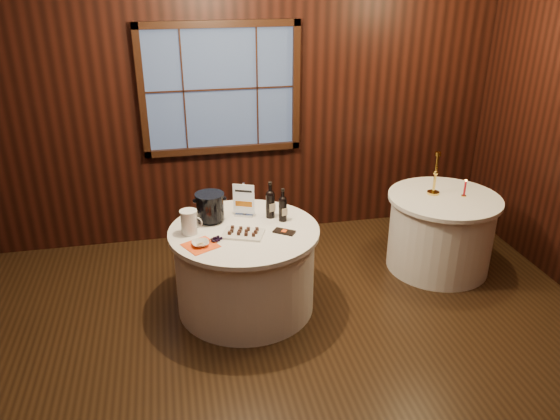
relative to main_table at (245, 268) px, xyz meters
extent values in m
plane|color=black|center=(0.00, -1.00, -0.39)|extent=(6.00, 6.00, 0.00)
cube|color=black|center=(0.00, 1.50, 1.11)|extent=(6.00, 0.02, 3.00)
cube|color=#3B4E7B|center=(0.00, 1.47, 1.26)|extent=(1.50, 0.01, 1.20)
cylinder|color=white|center=(0.00, 0.00, -0.02)|extent=(1.20, 1.20, 0.73)
cylinder|color=white|center=(0.00, 0.00, 0.36)|extent=(1.28, 1.28, 0.04)
cylinder|color=white|center=(2.00, 0.30, -0.02)|extent=(1.00, 1.00, 0.73)
cylinder|color=white|center=(2.00, 0.30, 0.36)|extent=(1.08, 1.08, 0.04)
cube|color=#B7B7BE|center=(0.04, 0.27, 0.39)|extent=(0.18, 0.15, 0.02)
cube|color=#B7B7BE|center=(0.04, 0.27, 0.55)|extent=(0.02, 0.02, 0.29)
cube|color=silver|center=(0.04, 0.26, 0.55)|extent=(0.18, 0.08, 0.27)
cylinder|color=black|center=(0.26, 0.19, 0.49)|extent=(0.08, 0.08, 0.21)
sphere|color=black|center=(0.26, 0.19, 0.60)|extent=(0.08, 0.08, 0.08)
cylinder|color=black|center=(0.26, 0.19, 0.66)|extent=(0.03, 0.03, 0.10)
cylinder|color=black|center=(0.26, 0.19, 0.70)|extent=(0.03, 0.03, 0.02)
cube|color=beige|center=(0.26, 0.15, 0.49)|extent=(0.06, 0.02, 0.07)
cylinder|color=black|center=(0.36, 0.10, 0.48)|extent=(0.07, 0.07, 0.19)
sphere|color=black|center=(0.36, 0.10, 0.57)|extent=(0.07, 0.07, 0.07)
cylinder|color=black|center=(0.36, 0.10, 0.63)|extent=(0.03, 0.03, 0.09)
cylinder|color=black|center=(0.36, 0.10, 0.67)|extent=(0.03, 0.03, 0.02)
cube|color=beige|center=(0.36, 0.06, 0.48)|extent=(0.05, 0.02, 0.07)
cylinder|color=black|center=(-0.26, 0.21, 0.40)|extent=(0.18, 0.18, 0.03)
cylinder|color=black|center=(-0.26, 0.21, 0.52)|extent=(0.24, 0.24, 0.20)
cylinder|color=black|center=(-0.26, 0.21, 0.63)|extent=(0.25, 0.25, 0.02)
cube|color=white|center=(-0.02, -0.11, 0.39)|extent=(0.39, 0.33, 0.02)
cube|color=black|center=(0.32, -0.13, 0.39)|extent=(0.20, 0.18, 0.01)
cylinder|color=#3D2A16|center=(-0.31, -0.18, 0.40)|extent=(0.06, 0.03, 0.03)
cylinder|color=white|center=(-0.45, 0.02, 0.48)|extent=(0.13, 0.13, 0.20)
cylinder|color=white|center=(-0.45, 0.02, 0.58)|extent=(0.14, 0.14, 0.01)
torus|color=white|center=(-0.39, 0.02, 0.49)|extent=(0.10, 0.05, 0.10)
cube|color=#FF4E15|center=(-0.38, -0.23, 0.38)|extent=(0.32, 0.32, 0.00)
imported|color=white|center=(-0.38, -0.23, 0.40)|extent=(0.15, 0.15, 0.03)
cylinder|color=gold|center=(1.92, 0.39, 0.39)|extent=(0.12, 0.12, 0.02)
cylinder|color=gold|center=(1.92, 0.39, 0.59)|extent=(0.03, 0.03, 0.37)
cylinder|color=gold|center=(1.92, 0.39, 0.79)|extent=(0.06, 0.06, 0.03)
cylinder|color=gold|center=(2.18, 0.27, 0.39)|extent=(0.05, 0.05, 0.01)
cylinder|color=#AE0D1A|center=(2.18, 0.27, 0.46)|extent=(0.02, 0.02, 0.14)
sphere|color=#FFB23F|center=(2.18, 0.27, 0.55)|extent=(0.02, 0.02, 0.02)
camera|label=1|loc=(-0.55, -4.10, 2.43)|focal=35.00mm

